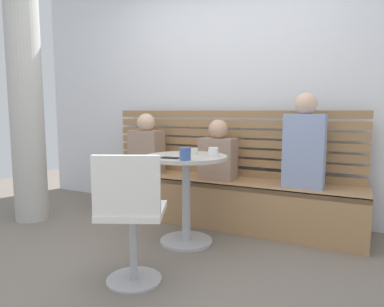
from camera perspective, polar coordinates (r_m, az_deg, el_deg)
name	(u,v)px	position (r m, az deg, el deg)	size (l,w,h in m)	color
ground	(152,271)	(2.56, -6.63, -18.60)	(8.00, 8.00, 0.00)	#70665B
back_wall	(235,78)	(3.80, 7.04, 12.14)	(5.20, 0.10, 2.90)	silver
concrete_pillar	(25,81)	(3.86, -25.65, 10.69)	(0.32, 0.32, 2.80)	#B2B2AD
booth_bench	(218,201)	(3.49, 4.27, -7.71)	(2.70, 0.52, 0.44)	#A87C51
booth_backrest	(227,143)	(3.61, 5.81, 1.77)	(2.65, 0.04, 0.67)	#9A7249
cafe_table	(186,182)	(2.89, -0.96, -4.69)	(0.68, 0.68, 0.74)	#ADADB2
white_chair	(131,215)	(2.23, -10.00, -9.81)	(0.53, 0.53, 0.85)	#ADADB2
person_adult	(305,145)	(3.17, 17.93, 1.34)	(0.34, 0.22, 0.82)	#8C9EC6
person_child_left	(146,147)	(3.78, -7.46, 1.10)	(0.34, 0.22, 0.64)	#9E7F6B
person_child_middle	(218,153)	(3.40, 4.26, 0.04)	(0.34, 0.22, 0.58)	#9E7F6B
cup_mug_blue	(185,154)	(2.57, -1.13, -0.08)	(0.08, 0.08, 0.10)	#3D5B9E
cup_espresso_small	(194,151)	(2.91, 0.39, 0.34)	(0.06, 0.06, 0.06)	silver
cup_ceramic_white	(213,152)	(2.83, 3.49, 0.28)	(0.08, 0.08, 0.07)	white
phone_on_table	(170,158)	(2.70, -3.56, -0.70)	(0.07, 0.14, 0.01)	black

